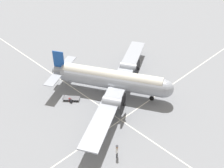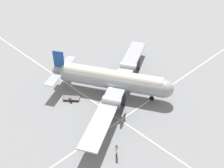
% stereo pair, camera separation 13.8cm
% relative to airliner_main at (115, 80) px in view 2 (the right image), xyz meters
% --- Properties ---
extents(ground_plane, '(300.00, 300.00, 0.00)m').
position_rel_airliner_main_xyz_m(ground_plane, '(0.37, 0.21, -2.52)').
color(ground_plane, slate).
extents(apron_line_eastwest, '(120.00, 0.16, 0.01)m').
position_rel_airliner_main_xyz_m(apron_line_eastwest, '(0.37, 3.53, -2.52)').
color(apron_line_eastwest, silver).
rests_on(apron_line_eastwest, ground_plane).
extents(apron_line_northsouth, '(0.16, 120.00, 0.01)m').
position_rel_airliner_main_xyz_m(apron_line_northsouth, '(-4.65, 0.21, -2.52)').
color(apron_line_northsouth, silver).
rests_on(apron_line_northsouth, ground_plane).
extents(airliner_main, '(18.28, 24.50, 5.80)m').
position_rel_airliner_main_xyz_m(airliner_main, '(0.00, 0.00, 0.00)').
color(airliner_main, '#9399A3').
rests_on(airliner_main, ground_plane).
extents(crew_foreground, '(0.41, 0.55, 1.82)m').
position_rel_airliner_main_xyz_m(crew_foreground, '(-8.63, 8.28, -1.38)').
color(crew_foreground, '#2D2D33').
rests_on(crew_foreground, ground_plane).
extents(suitcase_near_door, '(0.50, 0.20, 0.55)m').
position_rel_airliner_main_xyz_m(suitcase_near_door, '(3.17, 5.87, -2.27)').
color(suitcase_near_door, maroon).
rests_on(suitcase_near_door, ground_plane).
extents(suitcase_upright_spare, '(0.46, 0.19, 0.58)m').
position_rel_airliner_main_xyz_m(suitcase_upright_spare, '(2.96, 5.92, -2.25)').
color(suitcase_upright_spare, '#232328').
rests_on(suitcase_upright_spare, ground_plane).
extents(baggage_cart, '(2.46, 2.37, 0.56)m').
position_rel_airliner_main_xyz_m(baggage_cart, '(3.40, 5.50, -2.25)').
color(baggage_cart, '#56565B').
rests_on(baggage_cart, ground_plane).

